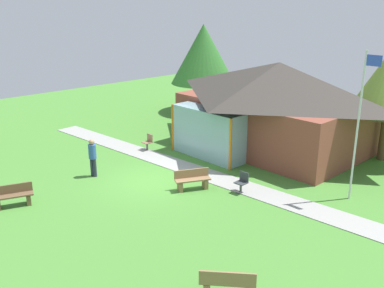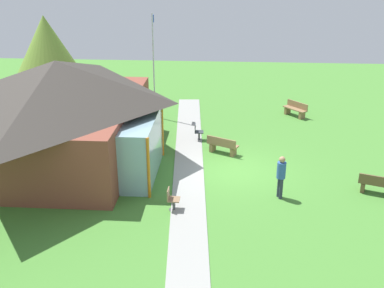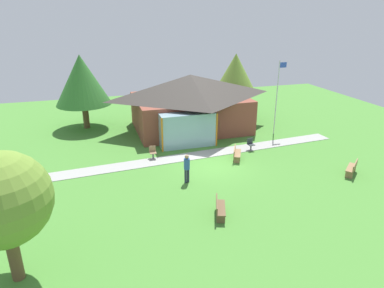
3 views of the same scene
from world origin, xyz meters
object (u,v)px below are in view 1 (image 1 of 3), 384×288
at_px(patio_chair_lawn_spare, 242,183).
at_px(visitor_strolling_lawn, 93,155).
at_px(bench_rear_near_path, 192,180).
at_px(tree_behind_pavilion_left, 203,54).
at_px(bench_lawn_far_right, 227,283).
at_px(patio_chair_west, 148,143).
at_px(flagpole, 359,121).
at_px(pavilion, 275,104).
at_px(bench_front_center, 13,196).

xyz_separation_m(patio_chair_lawn_spare, visitor_strolling_lawn, (-5.75, -3.51, 0.61)).
bearing_deg(bench_rear_near_path, tree_behind_pavilion_left, -109.97).
height_order(bench_rear_near_path, visitor_strolling_lawn, visitor_strolling_lawn).
distance_m(bench_rear_near_path, tree_behind_pavilion_left, 14.28).
relative_size(bench_lawn_far_right, tree_behind_pavilion_left, 0.23).
relative_size(bench_rear_near_path, patio_chair_west, 1.79).
distance_m(bench_lawn_far_right, tree_behind_pavilion_left, 21.15).
height_order(flagpole, patio_chair_lawn_spare, flagpole).
distance_m(pavilion, visitor_strolling_lawn, 9.89).
height_order(bench_front_center, visitor_strolling_lawn, visitor_strolling_lawn).
xyz_separation_m(bench_rear_near_path, tree_behind_pavilion_left, (-9.47, 10.03, 3.68)).
distance_m(bench_rear_near_path, patio_chair_west, 5.62).
distance_m(bench_lawn_far_right, patio_chair_west, 12.60).
distance_m(visitor_strolling_lawn, tree_behind_pavilion_left, 13.75).
xyz_separation_m(pavilion, flagpole, (6.16, -3.15, 0.85)).
height_order(pavilion, tree_behind_pavilion_left, tree_behind_pavilion_left).
height_order(bench_rear_near_path, bench_lawn_far_right, same).
distance_m(flagpole, bench_front_center, 13.54).
bearing_deg(visitor_strolling_lawn, flagpole, 14.99).
height_order(bench_front_center, tree_behind_pavilion_left, tree_behind_pavilion_left).
distance_m(flagpole, visitor_strolling_lawn, 11.26).
bearing_deg(bench_rear_near_path, bench_front_center, -3.66).
xyz_separation_m(bench_rear_near_path, visitor_strolling_lawn, (-4.11, -2.25, 0.62)).
relative_size(bench_front_center, patio_chair_lawn_spare, 1.81).
height_order(flagpole, bench_lawn_far_right, flagpole).
xyz_separation_m(bench_lawn_far_right, patio_chair_west, (-11.09, 5.98, 0.01)).
distance_m(pavilion, bench_rear_near_path, 7.43).
xyz_separation_m(bench_rear_near_path, bench_lawn_far_right, (5.76, -4.18, 0.00)).
distance_m(bench_rear_near_path, patio_chair_lawn_spare, 2.07).
bearing_deg(bench_lawn_far_right, pavilion, 80.71).
bearing_deg(bench_front_center, patio_chair_west, -147.62).
relative_size(pavilion, patio_chair_west, 11.63).
distance_m(flagpole, patio_chair_lawn_spare, 5.15).
bearing_deg(patio_chair_west, tree_behind_pavilion_left, -62.22).
relative_size(flagpole, tree_behind_pavilion_left, 0.96).
distance_m(patio_chair_lawn_spare, tree_behind_pavilion_left, 14.63).
relative_size(bench_front_center, visitor_strolling_lawn, 0.90).
bearing_deg(tree_behind_pavilion_left, pavilion, -19.47).
xyz_separation_m(flagpole, patio_chair_lawn_spare, (-3.40, -2.67, -2.81)).
distance_m(pavilion, bench_front_center, 13.58).
xyz_separation_m(bench_front_center, bench_lawn_far_right, (9.34, 1.94, 0.00)).
bearing_deg(flagpole, bench_front_center, -130.64).
xyz_separation_m(flagpole, tree_behind_pavilion_left, (-14.51, 6.11, 0.85)).
height_order(bench_rear_near_path, bench_front_center, same).
bearing_deg(bench_front_center, bench_rear_near_path, 169.63).
bearing_deg(flagpole, tree_behind_pavilion_left, 157.18).
bearing_deg(patio_chair_west, bench_rear_near_path, 162.38).
bearing_deg(pavilion, visitor_strolling_lawn, -107.78).
height_order(pavilion, bench_front_center, pavilion).
xyz_separation_m(flagpole, bench_lawn_far_right, (0.72, -8.11, -2.82)).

